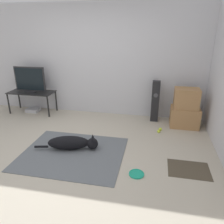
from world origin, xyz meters
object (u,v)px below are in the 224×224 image
object	(u,v)px
dog	(73,143)
tv_stand	(32,94)
tv	(30,80)
tennis_ball_near_speaker	(160,129)
cardboard_box_upper	(187,98)
frisbee	(137,174)
floor_speaker	(155,101)
tennis_ball_by_boxes	(159,131)
cardboard_box_lower	(184,117)
game_console	(33,110)

from	to	relation	value
dog	tv_stand	world-z (taller)	tv_stand
tv	tennis_ball_near_speaker	world-z (taller)	tv
cardboard_box_upper	tv	bearing A→B (deg)	177.79
cardboard_box_upper	tv_stand	world-z (taller)	cardboard_box_upper
frisbee	floor_speaker	world-z (taller)	floor_speaker
tv	tennis_ball_by_boxes	xyz separation A→B (m)	(3.12, -0.57, -0.80)
cardboard_box_lower	game_console	size ratio (longest dim) A/B	1.93
tennis_ball_near_speaker	game_console	world-z (taller)	game_console
cardboard_box_lower	tv_stand	distance (m)	3.66
cardboard_box_lower	tv_stand	size ratio (longest dim) A/B	0.54
cardboard_box_upper	floor_speaker	size ratio (longest dim) A/B	0.54
frisbee	tv	bearing A→B (deg)	144.27
cardboard_box_lower	cardboard_box_upper	world-z (taller)	cardboard_box_upper
frisbee	tennis_ball_by_boxes	distance (m)	1.49
cardboard_box_upper	tv_stand	bearing A→B (deg)	177.84
tennis_ball_by_boxes	game_console	bearing A→B (deg)	169.29
cardboard_box_upper	tennis_ball_by_boxes	bearing A→B (deg)	-140.71
game_console	tennis_ball_near_speaker	bearing A→B (deg)	-8.68
dog	floor_speaker	bearing A→B (deg)	49.74
cardboard_box_upper	tennis_ball_near_speaker	size ratio (longest dim) A/B	7.55
game_console	tv	bearing A→B (deg)	-38.23
cardboard_box_lower	cardboard_box_upper	xyz separation A→B (m)	(-0.01, -0.02, 0.42)
tv_stand	tv	bearing A→B (deg)	90.00
tv_stand	tv	distance (m)	0.36
cardboard_box_upper	tv	world-z (taller)	tv
cardboard_box_upper	game_console	size ratio (longest dim) A/B	1.61
tennis_ball_by_boxes	cardboard_box_lower	bearing A→B (deg)	39.75
tennis_ball_near_speaker	game_console	size ratio (longest dim) A/B	0.21
game_console	cardboard_box_lower	bearing A→B (deg)	-2.45
frisbee	tv_stand	xyz separation A→B (m)	(-2.81, 2.02, 0.46)
floor_speaker	tennis_ball_near_speaker	xyz separation A→B (m)	(0.14, -0.53, -0.43)
cardboard_box_upper	tv_stand	xyz separation A→B (m)	(-3.64, 0.14, -0.17)
game_console	tv_stand	bearing A→B (deg)	-40.49
frisbee	tennis_ball_near_speaker	distance (m)	1.60
cardboard_box_lower	tv_stand	bearing A→B (deg)	178.08
dog	tv_stand	size ratio (longest dim) A/B	0.98
tv	game_console	size ratio (longest dim) A/B	2.50
floor_speaker	frisbee	bearing A→B (deg)	-95.44
floor_speaker	game_console	distance (m)	3.08
dog	tv_stand	xyz separation A→B (m)	(-1.64, 1.54, 0.34)
tennis_ball_by_boxes	tennis_ball_near_speaker	distance (m)	0.12
floor_speaker	tennis_ball_by_boxes	xyz separation A→B (m)	(0.11, -0.64, -0.43)
dog	tv_stand	distance (m)	2.28
floor_speaker	tennis_ball_by_boxes	distance (m)	0.78
dog	game_console	size ratio (longest dim) A/B	3.52
frisbee	game_console	world-z (taller)	game_console
tennis_ball_by_boxes	tennis_ball_near_speaker	xyz separation A→B (m)	(0.03, 0.11, 0.00)
tv	tennis_ball_near_speaker	xyz separation A→B (m)	(3.15, -0.45, -0.80)
dog	game_console	xyz separation A→B (m)	(-1.68, 1.57, -0.09)
tv	tennis_ball_by_boxes	distance (m)	3.27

